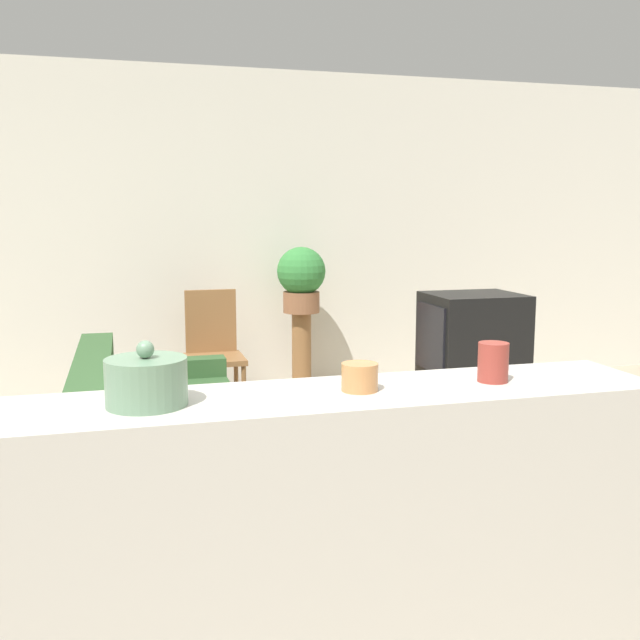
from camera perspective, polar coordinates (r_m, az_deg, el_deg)
ground_plane at (r=3.03m, az=-3.36°, el=-21.68°), size 14.00×14.00×0.00m
wall_back at (r=6.02m, az=-10.36°, el=6.73°), size 9.00×0.06×2.70m
couch at (r=4.26m, az=-13.01°, el=-8.97°), size 0.94×1.76×0.73m
tv_stand at (r=4.92m, az=11.96°, el=-6.99°), size 0.85×0.54×0.45m
television at (r=4.81m, az=12.07°, el=-1.23°), size 0.61×0.51×0.56m
wooden_chair at (r=5.55m, az=-8.55°, el=-2.12°), size 0.44×0.44×0.94m
plant_stand at (r=5.89m, az=-1.48°, el=-2.86°), size 0.16×0.16×0.72m
potted_plant at (r=5.80m, az=-1.51°, el=3.44°), size 0.40×0.40×0.54m
foreground_counter at (r=2.38m, az=-0.90°, el=-17.30°), size 2.31×0.44×0.97m
decorative_bowl at (r=2.13m, az=-13.71°, el=-4.78°), size 0.24×0.24×0.19m
candle_jar at (r=2.25m, az=3.19°, el=-4.57°), size 0.12×0.12×0.09m
coffee_tin at (r=2.43m, az=13.68°, el=-3.30°), size 0.10×0.10×0.13m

